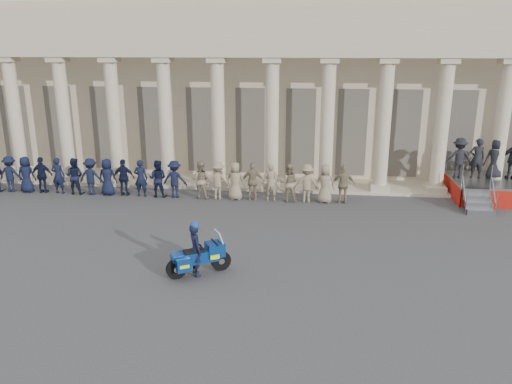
{
  "coord_description": "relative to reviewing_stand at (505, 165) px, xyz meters",
  "views": [
    {
      "loc": [
        3.34,
        -15.55,
        6.81
      ],
      "look_at": [
        1.25,
        2.03,
        1.6
      ],
      "focal_mm": 35.0,
      "sensor_mm": 36.0,
      "label": 1
    }
  ],
  "objects": [
    {
      "name": "motorcycle",
      "position": [
        -12.07,
        -9.47,
        -1.0
      ],
      "size": [
        1.84,
        1.39,
        1.33
      ],
      "rotation": [
        0.0,
        0.0,
        0.54
      ],
      "color": "black",
      "rests_on": "ground"
    },
    {
      "name": "building",
      "position": [
        -12.01,
        7.01,
        2.95
      ],
      "size": [
        40.0,
        12.5,
        9.0
      ],
      "color": "#BCAB8D",
      "rests_on": "ground"
    },
    {
      "name": "officer_rank",
      "position": [
        -16.32,
        -1.6,
        -0.7
      ],
      "size": [
        19.31,
        0.66,
        1.75
      ],
      "color": "black",
      "rests_on": "ground"
    },
    {
      "name": "reviewing_stand",
      "position": [
        0.0,
        0.0,
        0.0
      ],
      "size": [
        5.2,
        4.26,
        2.77
      ],
      "color": "gray",
      "rests_on": "ground"
    },
    {
      "name": "ground",
      "position": [
        -12.01,
        -7.74,
        -1.58
      ],
      "size": [
        90.0,
        90.0,
        0.0
      ],
      "primitive_type": "plane",
      "color": "#39393B",
      "rests_on": "ground"
    },
    {
      "name": "rider",
      "position": [
        -12.16,
        -9.53,
        -0.7
      ],
      "size": [
        0.66,
        0.73,
        1.75
      ],
      "rotation": [
        0.0,
        0.0,
        2.12
      ],
      "color": "black",
      "rests_on": "ground"
    }
  ]
}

